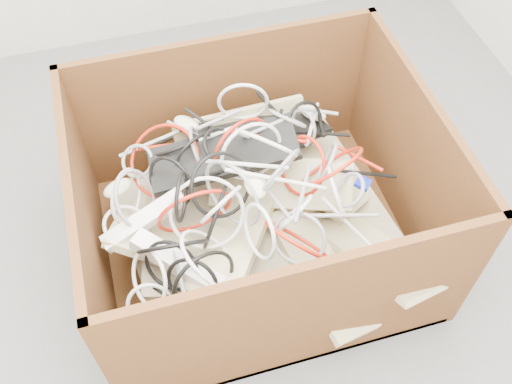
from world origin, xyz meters
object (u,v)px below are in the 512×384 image
object	(u,v)px
power_strip_left	(144,220)
vga_plug	(363,183)
cardboard_box	(254,223)
power_strip_right	(177,263)

from	to	relation	value
power_strip_left	vga_plug	distance (m)	0.68
cardboard_box	power_strip_left	size ratio (longest dim) A/B	3.93
power_strip_left	vga_plug	bearing A→B (deg)	-19.74
power_strip_left	power_strip_right	world-z (taller)	power_strip_left
power_strip_right	vga_plug	world-z (taller)	power_strip_right
cardboard_box	power_strip_left	distance (m)	0.40
power_strip_left	power_strip_right	size ratio (longest dim) A/B	0.95
vga_plug	power_strip_right	bearing A→B (deg)	-125.69
cardboard_box	power_strip_left	xyz separation A→B (m)	(-0.35, -0.03, 0.19)
power_strip_right	vga_plug	xyz separation A→B (m)	(0.61, 0.11, 0.02)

